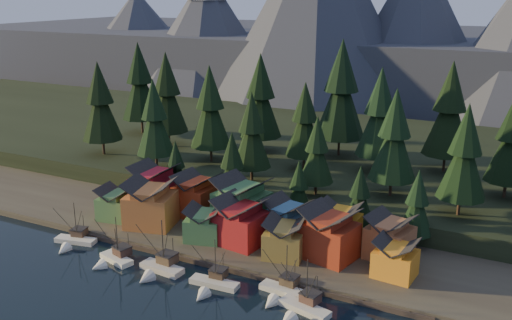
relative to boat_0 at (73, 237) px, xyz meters
The scene contains 44 objects.
ground 36.53m from the boat_0, 16.90° to the right, with size 500.00×500.00×0.00m, color black.
shore_strip 45.65m from the boat_0, 40.10° to the left, with size 400.00×50.00×1.50m, color #383128.
hillside 86.74m from the boat_0, 66.27° to the left, with size 420.00×100.00×6.00m, color black.
dock 35.42m from the boat_0, ahead, with size 80.00×4.00×1.00m, color #42372F.
mountain_ridge 206.72m from the boat_0, 81.40° to the left, with size 560.00×190.00×90.00m.
boat_0 is the anchor object (origin of this frame).
boat_1 13.62m from the boat_0, 12.09° to the right, with size 8.51×9.07×10.54m.
boat_2 24.19m from the boat_0, ahead, with size 9.39×10.09×11.64m.
boat_3 36.32m from the boat_0, ahead, with size 9.73×10.51×10.05m.
boat_4 48.84m from the boat_0, ahead, with size 9.89×10.61×10.31m.
boat_5 54.20m from the boat_0, ahead, with size 10.00×10.51×10.53m.
house_front_0 13.55m from the boat_0, 83.85° to the left, with size 8.56×8.21×7.61m.
house_front_1 18.01m from the boat_0, 50.80° to the left, with size 12.33×12.04×10.57m.
house_front_2 28.57m from the boat_0, 25.91° to the left, with size 9.12×9.16×7.28m.
house_front_3 36.50m from the boat_0, 23.21° to the left, with size 10.82×10.43×9.82m.
house_front_4 45.91m from the boat_0, 16.38° to the left, with size 8.95×9.44×7.78m.
house_front_5 54.72m from the boat_0, 17.18° to the left, with size 11.52×10.84×10.35m.
house_front_6 67.23m from the boat_0, 12.41° to the left, with size 7.92×7.55×7.35m.
house_back_0 24.06m from the boat_0, 78.15° to the left, with size 9.95×9.57×10.67m.
house_back_1 28.98m from the boat_0, 54.43° to the left, with size 9.53×9.63×9.92m.
house_back_2 37.08m from the boat_0, 36.46° to the left, with size 12.18×11.46×11.40m.
house_back_3 46.15m from the boat_0, 26.50° to the left, with size 10.10×9.34×8.89m.
house_back_4 56.62m from the boat_0, 23.58° to the left, with size 8.30×7.97×9.03m.
house_back_5 66.34m from the boat_0, 18.77° to the left, with size 9.56×9.63×9.02m.
tree_hill_0 53.01m from the boat_0, 123.21° to the left, with size 11.68×11.68×27.20m.
tree_hill_1 62.62m from the boat_0, 104.73° to the left, with size 12.42×12.42×28.94m.
tree_hill_2 41.59m from the boat_0, 97.76° to the left, with size 10.46×10.46×24.36m.
tree_hill_3 53.15m from the boat_0, 84.33° to the left, with size 11.65×11.65×27.15m.
tree_hill_4 68.69m from the boat_0, 78.67° to the left, with size 12.53×12.53×29.18m.
tree_hill_5 48.52m from the boat_0, 59.82° to the left, with size 9.82×9.82×22.87m.
tree_hill_6 64.86m from the boat_0, 60.40° to the left, with size 10.17×10.17×23.69m.
tree_hill_7 57.31m from the boat_0, 42.43° to the left, with size 8.17×8.17×19.04m.
tree_hill_8 80.85m from the boat_0, 51.46° to the left, with size 11.95×11.95×27.84m.
tree_hill_9 74.43m from the boat_0, 37.96° to the left, with size 10.99×10.99×25.61m.
tree_hill_10 97.15m from the boat_0, 46.91° to the left, with size 12.63×12.63×29.41m.
tree_hill_11 84.70m from the boat_0, 28.38° to the left, with size 10.49×10.49×24.45m.
tree_hill_12 99.64m from the boat_0, 34.40° to the left, with size 10.64×10.64×24.79m.
tree_hill_15 82.60m from the boat_0, 63.95° to the left, with size 14.41×14.41×33.58m.
tree_hill_16 77.89m from the boat_0, 116.15° to the left, with size 12.99×12.99×30.26m.
tree_shore_0 31.27m from the boat_0, 76.78° to the left, with size 6.65×6.65×15.49m.
tree_shore_1 38.67m from the boat_0, 52.07° to the left, with size 8.37×8.37×19.51m.
tree_shore_2 50.18m from the boat_0, 36.38° to the left, with size 6.44×6.44×15.00m.
tree_shore_3 61.95m from the boat_0, 28.60° to the left, with size 6.76×6.76×15.75m.
tree_shore_4 72.69m from the boat_0, 24.04° to the left, with size 7.11×7.11×16.57m.
Camera 1 is at (50.76, -71.47, 52.72)m, focal length 40.00 mm.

